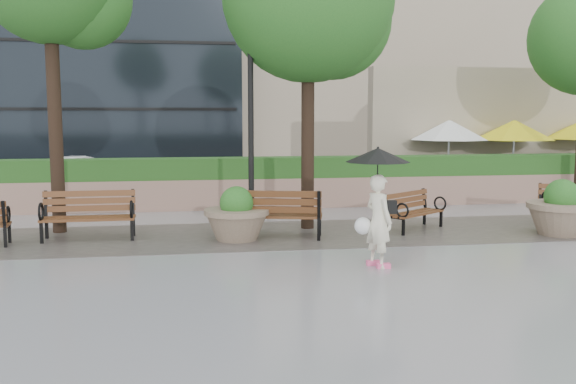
{
  "coord_description": "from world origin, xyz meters",
  "views": [
    {
      "loc": [
        -1.35,
        -10.03,
        2.51
      ],
      "look_at": [
        0.46,
        1.35,
        1.1
      ],
      "focal_mm": 40.0,
      "sensor_mm": 36.0,
      "label": 1
    }
  ],
  "objects": [
    {
      "name": "ground",
      "position": [
        0.0,
        0.0,
        0.0
      ],
      "size": [
        100.0,
        100.0,
        0.0
      ],
      "primitive_type": "plane",
      "color": "gray",
      "rests_on": "ground"
    },
    {
      "name": "cobble_strip",
      "position": [
        0.0,
        3.0,
        0.01
      ],
      "size": [
        28.0,
        3.2,
        0.01
      ],
      "primitive_type": "cube",
      "color": "#383330",
      "rests_on": "ground"
    },
    {
      "name": "hedge_wall",
      "position": [
        0.0,
        7.0,
        0.66
      ],
      "size": [
        24.0,
        0.8,
        1.35
      ],
      "color": "#8E685B",
      "rests_on": "ground"
    },
    {
      "name": "cafe_wall",
      "position": [
        9.5,
        10.0,
        2.0
      ],
      "size": [
        10.0,
        0.6,
        4.0
      ],
      "primitive_type": "cube",
      "color": "tan",
      "rests_on": "ground"
    },
    {
      "name": "cafe_hedge",
      "position": [
        9.0,
        7.8,
        0.45
      ],
      "size": [
        8.0,
        0.5,
        0.9
      ],
      "primitive_type": "cube",
      "color": "#214E1A",
      "rests_on": "ground"
    },
    {
      "name": "asphalt_street",
      "position": [
        0.0,
        11.0,
        0.0
      ],
      "size": [
        40.0,
        7.0,
        0.0
      ],
      "primitive_type": "cube",
      "color": "black",
      "rests_on": "ground"
    },
    {
      "name": "bench_1",
      "position": [
        -3.3,
        3.05,
        0.29
      ],
      "size": [
        1.82,
        0.74,
        0.97
      ],
      "rotation": [
        0.0,
        0.0,
        0.01
      ],
      "color": "brown",
      "rests_on": "ground"
    },
    {
      "name": "bench_2",
      "position": [
        0.42,
        2.67,
        0.3
      ],
      "size": [
        1.97,
        1.15,
        0.99
      ],
      "rotation": [
        0.0,
        0.0,
        2.9
      ],
      "color": "brown",
      "rests_on": "ground"
    },
    {
      "name": "bench_3",
      "position": [
        3.5,
        3.08,
        0.24
      ],
      "size": [
        1.59,
        1.39,
        0.82
      ],
      "rotation": [
        0.0,
        0.0,
        0.63
      ],
      "color": "brown",
      "rests_on": "ground"
    },
    {
      "name": "planter_left",
      "position": [
        -0.38,
        2.57,
        0.42
      ],
      "size": [
        1.29,
        1.29,
        1.08
      ],
      "color": "#7F6B56",
      "rests_on": "ground"
    },
    {
      "name": "planter_right",
      "position": [
        6.31,
        2.06,
        0.46
      ],
      "size": [
        1.39,
        1.39,
        1.17
      ],
      "color": "#7F6B56",
      "rests_on": "ground"
    },
    {
      "name": "lamppost",
      "position": [
        -0.0,
        3.43,
        1.93
      ],
      "size": [
        0.28,
        0.28,
        4.36
      ],
      "color": "black",
      "rests_on": "ground"
    },
    {
      "name": "tree_1",
      "position": [
        1.41,
        3.71,
        4.86
      ],
      "size": [
        3.71,
        3.66,
        6.82
      ],
      "color": "black",
      "rests_on": "ground"
    },
    {
      "name": "patio_umb_white",
      "position": [
        6.8,
        9.08,
        1.99
      ],
      "size": [
        2.5,
        2.5,
        2.3
      ],
      "color": "black",
      "rests_on": "ground"
    },
    {
      "name": "patio_umb_yellow_a",
      "position": [
        8.8,
        8.74,
        1.99
      ],
      "size": [
        2.5,
        2.5,
        2.3
      ],
      "color": "black",
      "rests_on": "ground"
    },
    {
      "name": "car_right",
      "position": [
        -4.47,
        10.07,
        0.6
      ],
      "size": [
        3.82,
        1.79,
        1.21
      ],
      "primitive_type": "imported",
      "rotation": [
        0.0,
        0.0,
        1.43
      ],
      "color": "silver",
      "rests_on": "ground"
    },
    {
      "name": "pedestrian",
      "position": [
        1.73,
        -0.01,
        1.19
      ],
      "size": [
        1.06,
        1.06,
        1.95
      ],
      "rotation": [
        0.0,
        0.0,
        1.97
      ],
      "color": "#F2EBCB",
      "rests_on": "ground"
    }
  ]
}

